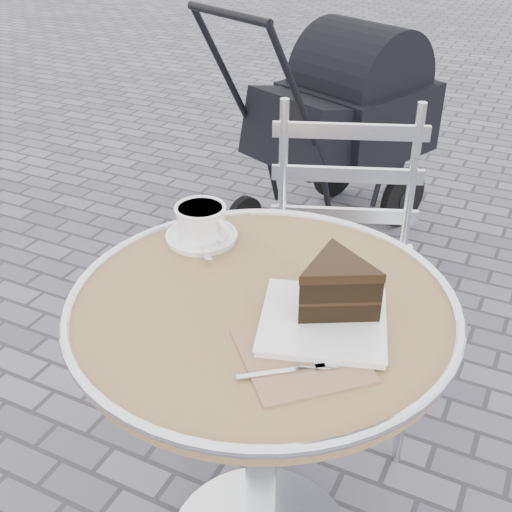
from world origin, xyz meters
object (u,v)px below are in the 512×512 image
at_px(cake_plate_set, 333,295).
at_px(bistro_chair, 344,234).
at_px(baby_stroller, 339,130).
at_px(cafe_table, 262,370).
at_px(cappuccino_set, 202,225).

relative_size(cake_plate_set, bistro_chair, 0.39).
height_order(cake_plate_set, baby_stroller, baby_stroller).
bearing_deg(cafe_table, cappuccino_set, 145.04).
height_order(cafe_table, cappuccino_set, cappuccino_set).
height_order(cake_plate_set, bistro_chair, bistro_chair).
xyz_separation_m(cake_plate_set, baby_stroller, (-0.55, 1.62, -0.33)).
distance_m(cafe_table, cappuccino_set, 0.33).
xyz_separation_m(cafe_table, bistro_chair, (-0.04, 0.60, -0.01)).
bearing_deg(bistro_chair, cappuccino_set, -132.50).
bearing_deg(cake_plate_set, cappuccino_set, 139.84).
bearing_deg(cafe_table, cake_plate_set, 1.71).
distance_m(cake_plate_set, baby_stroller, 1.74).
bearing_deg(baby_stroller, cafe_table, -53.06).
bearing_deg(cappuccino_set, cake_plate_set, -5.62).
relative_size(cappuccino_set, cake_plate_set, 0.46).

